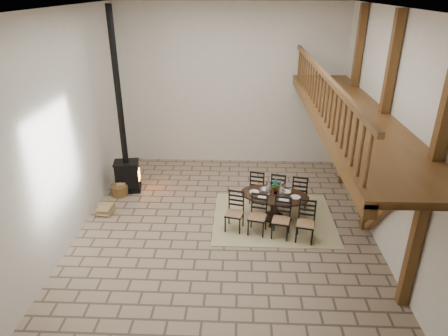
{
  "coord_description": "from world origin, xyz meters",
  "views": [
    {
      "loc": [
        0.31,
        -8.36,
        5.39
      ],
      "look_at": [
        -0.06,
        0.4,
        1.36
      ],
      "focal_mm": 32.0,
      "sensor_mm": 36.0,
      "label": 1
    }
  ],
  "objects_px": {
    "log_stack": "(106,209)",
    "log_basket": "(120,190)",
    "wood_stove": "(125,154)",
    "dining_table": "(273,208)"
  },
  "relations": [
    {
      "from": "log_basket",
      "to": "log_stack",
      "type": "bearing_deg",
      "value": -94.54
    },
    {
      "from": "dining_table",
      "to": "log_stack",
      "type": "xyz_separation_m",
      "value": [
        -4.3,
        0.16,
        -0.25
      ]
    },
    {
      "from": "log_stack",
      "to": "dining_table",
      "type": "bearing_deg",
      "value": -2.15
    },
    {
      "from": "wood_stove",
      "to": "log_stack",
      "type": "height_order",
      "value": "wood_stove"
    },
    {
      "from": "dining_table",
      "to": "log_basket",
      "type": "relative_size",
      "value": 4.94
    },
    {
      "from": "wood_stove",
      "to": "log_stack",
      "type": "bearing_deg",
      "value": -110.53
    },
    {
      "from": "log_stack",
      "to": "log_basket",
      "type": "bearing_deg",
      "value": 85.46
    },
    {
      "from": "log_basket",
      "to": "wood_stove",
      "type": "bearing_deg",
      "value": 58.5
    },
    {
      "from": "wood_stove",
      "to": "log_basket",
      "type": "relative_size",
      "value": 11.04
    },
    {
      "from": "dining_table",
      "to": "log_stack",
      "type": "distance_m",
      "value": 4.31
    }
  ]
}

